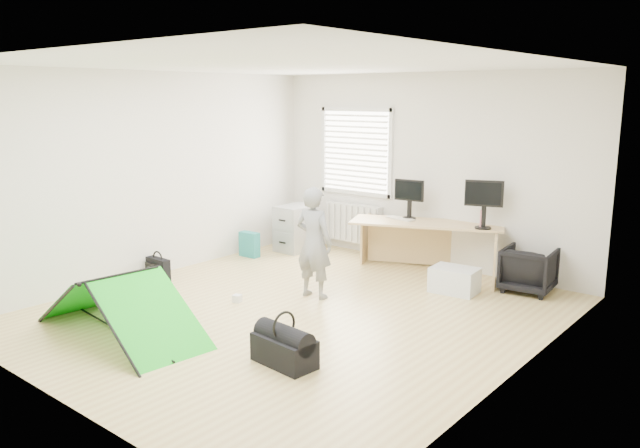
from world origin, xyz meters
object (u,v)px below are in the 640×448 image
Objects in this scene: filing_cabinet at (296,228)px; duffel_bag at (284,351)px; storage_crate at (454,280)px; desk at (426,247)px; monitor_right at (484,211)px; thermos at (482,219)px; laptop_bag at (158,269)px; kite at (120,305)px; monitor_left at (410,204)px; office_chair at (528,270)px; person at (314,243)px.

duffel_bag is at bearing -49.67° from filing_cabinet.
desk is at bearing 142.08° from storage_crate.
thermos is at bearing 126.15° from monitor_right.
duffel_bag is at bearing -103.88° from desk.
thermos reaches higher than duffel_bag.
filing_cabinet is at bearing -173.52° from thermos.
duffel_bag is (-0.19, -3.58, -0.68)m from thermos.
laptop_bag is at bearing -157.26° from desk.
thermos is 4.57m from kite.
monitor_left is 1.85m from office_chair.
office_chair is at bearing -8.38° from monitor_left.
desk is 2.19m from filing_cabinet.
desk is 1.44m from office_chair.
filing_cabinet reaches higher than desk.
person reaches higher than desk.
office_chair is at bearing -27.31° from monitor_right.
person is at bearing -127.56° from desk.
monitor_right is 0.81× the size of duffel_bag.
office_chair is 0.92m from storage_crate.
person is 1.82m from storage_crate.
monitor_right reaches higher than desk.
filing_cabinet is 0.35× the size of kite.
filing_cabinet is 2.99× the size of thermos.
kite is 1.92m from laptop_bag.
monitor_left is 3.71m from duffel_bag.
office_chair is 1.57× the size of laptop_bag.
thermos is 0.39× the size of office_chair.
desk reaches higher than duffel_bag.
desk is 3.69× the size of storage_crate.
duffel_bag is at bearing 117.22° from person.
monitor_left reaches higher than thermos.
monitor_right is (2.95, 0.32, 0.57)m from filing_cabinet.
duffel_bag is (1.04, -1.65, -0.54)m from person.
laptop_bag is (-3.28, -2.68, -0.78)m from monitor_right.
storage_crate is (0.75, -0.59, -0.19)m from desk.
monitor_right is at bearing -16.30° from desk.
thermos is at bearing 89.63° from storage_crate.
thermos is (-0.02, 0.01, -0.11)m from monitor_right.
storage_crate is 1.42× the size of laptop_bag.
office_chair is 0.30× the size of kite.
storage_crate is at bearing -90.37° from thermos.
thermos is at bearing 70.90° from kite.
person is (-1.25, -1.92, -0.26)m from monitor_right.
monitor_right is 3.66m from duffel_bag.
thermos is (1.06, 0.06, -0.08)m from monitor_left.
filing_cabinet reaches higher than office_chair.
office_chair is 4.73m from laptop_bag.
monitor_left reaches higher than storage_crate.
laptop_bag is (-2.04, -0.76, -0.52)m from person.
filing_cabinet is at bearing 162.77° from desk.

